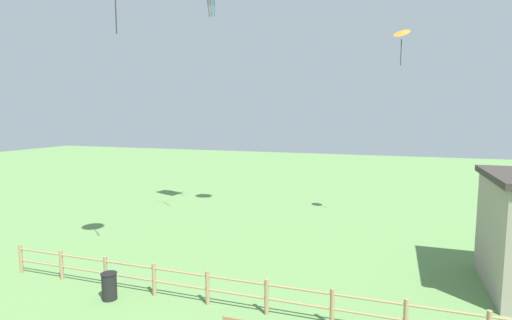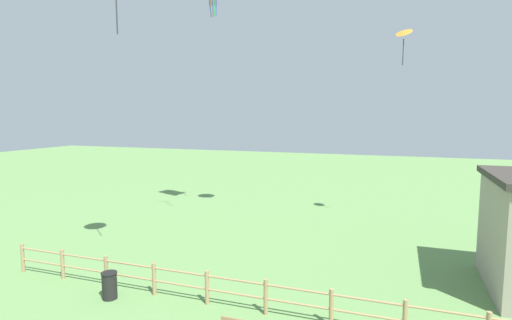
{
  "view_description": "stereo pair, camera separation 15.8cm",
  "coord_description": "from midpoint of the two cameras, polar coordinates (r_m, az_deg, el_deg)",
  "views": [
    {
      "loc": [
        4.73,
        -5.83,
        6.42
      ],
      "look_at": [
        0.0,
        7.86,
        4.77
      ],
      "focal_mm": 28.0,
      "sensor_mm": 36.0,
      "label": 1
    },
    {
      "loc": [
        4.88,
        -5.77,
        6.42
      ],
      "look_at": [
        0.0,
        7.86,
        4.77
      ],
      "focal_mm": 28.0,
      "sensor_mm": 36.0,
      "label": 2
    }
  ],
  "objects": [
    {
      "name": "kite_orange_delta",
      "position": [
        23.99,
        20.56,
        16.57
      ],
      "size": [
        1.12,
        1.07,
        2.01
      ],
      "color": "orange"
    },
    {
      "name": "wooden_fence",
      "position": [
        13.86,
        -2.59,
        -18.03
      ],
      "size": [
        19.04,
        0.14,
        1.18
      ],
      "color": "#9E7F56",
      "rests_on": "ground_plane"
    },
    {
      "name": "trash_bin",
      "position": [
        15.47,
        -19.91,
        -16.5
      ],
      "size": [
        0.55,
        0.55,
        0.95
      ],
      "color": "black",
      "rests_on": "ground_plane"
    }
  ]
}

